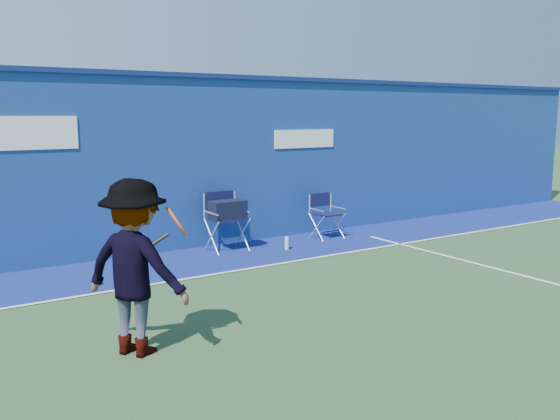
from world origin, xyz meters
TOP-DOWN VIEW (x-y plane):
  - ground at (0.00, 0.00)m, footprint 80.00×80.00m
  - stadium_wall at (-0.00, 5.20)m, footprint 24.00×0.50m
  - out_of_bounds_strip at (0.00, 4.10)m, footprint 24.00×1.80m
  - court_lines at (0.00, 0.60)m, footprint 24.00×12.00m
  - directors_chair_left at (1.62, 4.55)m, footprint 0.61×0.55m
  - directors_chair_right at (3.72, 4.41)m, footprint 0.51×0.46m
  - water_bottle at (2.52, 4.00)m, footprint 0.07×0.07m
  - tennis_player at (-1.26, 1.02)m, footprint 1.19×1.31m

SIDE VIEW (x-z plane):
  - ground at x=0.00m, z-range 0.00..0.00m
  - out_of_bounds_strip at x=0.00m, z-range 0.00..0.01m
  - court_lines at x=0.00m, z-range 0.01..0.01m
  - water_bottle at x=2.52m, z-range 0.00..0.23m
  - directors_chair_right at x=3.72m, z-range -0.16..0.70m
  - directors_chair_left at x=1.62m, z-range -0.08..0.94m
  - tennis_player at x=-1.26m, z-range 0.00..1.77m
  - stadium_wall at x=0.00m, z-range 0.01..3.09m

